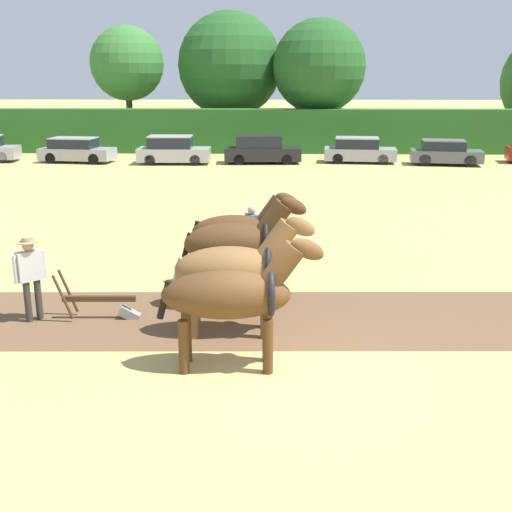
% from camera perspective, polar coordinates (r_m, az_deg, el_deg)
% --- Properties ---
extents(ground_plane, '(240.00, 240.00, 0.00)m').
position_cam_1_polar(ground_plane, '(11.16, 3.96, -10.90)').
color(ground_plane, tan).
extents(hedgerow, '(57.83, 1.63, 2.81)m').
position_cam_1_polar(hedgerow, '(42.67, 2.18, 11.05)').
color(hedgerow, '#286023').
rests_on(hedgerow, ground).
extents(tree_far_left, '(5.05, 5.05, 8.21)m').
position_cam_1_polar(tree_far_left, '(46.95, -11.39, 16.41)').
color(tree_far_left, '#4C3823').
rests_on(tree_far_left, ground).
extents(tree_left, '(7.28, 7.28, 9.23)m').
position_cam_1_polar(tree_left, '(46.88, -2.34, 16.61)').
color(tree_left, '#4C3823').
rests_on(tree_left, ground).
extents(tree_center_left, '(6.22, 6.22, 8.57)m').
position_cam_1_polar(tree_center_left, '(44.68, 5.64, 16.40)').
color(tree_center_left, '#423323').
rests_on(tree_center_left, ground).
extents(draft_horse_lead_left, '(2.95, 0.95, 2.44)m').
position_cam_1_polar(draft_horse_lead_left, '(11.07, -2.07, -3.46)').
color(draft_horse_lead_left, '#513319').
rests_on(draft_horse_lead_left, ground).
extents(draft_horse_lead_right, '(2.89, 1.03, 2.47)m').
position_cam_1_polar(draft_horse_lead_right, '(12.56, -1.83, -1.15)').
color(draft_horse_lead_right, brown).
rests_on(draft_horse_lead_right, ground).
extents(draft_horse_trail_left, '(2.83, 1.05, 2.55)m').
position_cam_1_polar(draft_horse_trail_left, '(14.03, -1.67, 1.11)').
color(draft_horse_trail_left, '#513319').
rests_on(draft_horse_trail_left, ground).
extents(draft_horse_trail_right, '(2.74, 0.90, 2.37)m').
position_cam_1_polar(draft_horse_trail_right, '(15.57, -1.51, 2.18)').
color(draft_horse_trail_right, '#513319').
rests_on(draft_horse_trail_right, ground).
extents(plow, '(1.77, 0.47, 1.13)m').
position_cam_1_polar(plow, '(13.98, -13.21, -4.18)').
color(plow, '#4C331E').
rests_on(plow, ground).
extents(farmer_at_plow, '(0.54, 0.50, 1.81)m').
position_cam_1_polar(farmer_at_plow, '(14.07, -19.43, -1.30)').
color(farmer_at_plow, '#38332D').
rests_on(farmer_at_plow, ground).
extents(farmer_beside_team, '(0.39, 0.60, 1.61)m').
position_cam_1_polar(farmer_beside_team, '(17.34, -0.38, 2.26)').
color(farmer_beside_team, '#38332D').
rests_on(farmer_beside_team, ground).
extents(parked_car_left, '(4.41, 2.26, 1.44)m').
position_cam_1_polar(parked_car_left, '(39.32, -15.69, 9.02)').
color(parked_car_left, '#9E9EA8').
rests_on(parked_car_left, ground).
extents(parked_car_center_left, '(4.13, 1.86, 1.59)m').
position_cam_1_polar(parked_car_center_left, '(37.61, -7.39, 9.29)').
color(parked_car_center_left, '#A8A8B2').
rests_on(parked_car_center_left, ground).
extents(parked_car_center, '(4.46, 1.92, 1.59)m').
position_cam_1_polar(parked_car_center, '(37.53, 0.47, 9.40)').
color(parked_car_center, black).
rests_on(parked_car_center, ground).
extents(parked_car_center_right, '(4.28, 2.25, 1.46)m').
position_cam_1_polar(parked_car_center_right, '(38.27, 9.14, 9.24)').
color(parked_car_center_right, '#9E9EA8').
rests_on(parked_car_center_right, ground).
extents(parked_car_right, '(4.14, 2.26, 1.41)m').
position_cam_1_polar(parked_car_right, '(38.35, 16.47, 8.79)').
color(parked_car_right, '#565B66').
rests_on(parked_car_right, ground).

